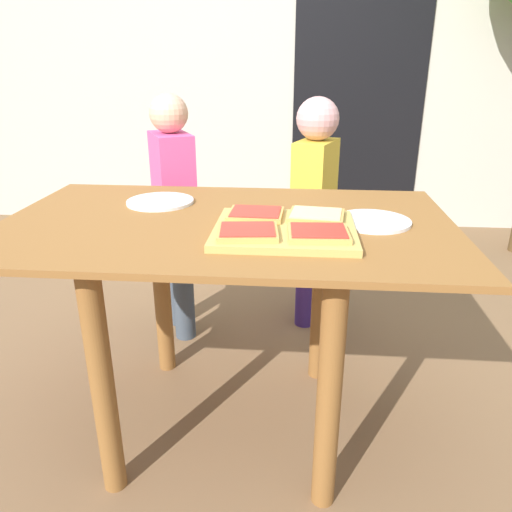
{
  "coord_description": "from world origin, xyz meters",
  "views": [
    {
      "loc": [
        0.2,
        -1.35,
        1.16
      ],
      "look_at": [
        0.09,
        0.0,
        0.62
      ],
      "focal_mm": 34.42,
      "sensor_mm": 36.0,
      "label": 1
    }
  ],
  "objects": [
    {
      "name": "child_right",
      "position": [
        0.28,
        0.77,
        0.6
      ],
      "size": [
        0.21,
        0.27,
        1.03
      ],
      "color": "navy",
      "rests_on": "ground"
    },
    {
      "name": "house_door",
      "position": [
        0.61,
        2.27,
        1.0
      ],
      "size": [
        0.9,
        0.02,
        2.0
      ],
      "primitive_type": "cube",
      "color": "black",
      "rests_on": "ground"
    },
    {
      "name": "cutting_board",
      "position": [
        0.17,
        -0.1,
        0.74
      ],
      "size": [
        0.38,
        0.33,
        0.02
      ],
      "primitive_type": "cube",
      "color": "tan",
      "rests_on": "dining_table"
    },
    {
      "name": "house_wall_back",
      "position": [
        0.0,
        2.38,
        1.29
      ],
      "size": [
        8.0,
        0.2,
        2.59
      ],
      "primitive_type": "cube",
      "color": "#BCB7A8",
      "rests_on": "ground"
    },
    {
      "name": "pizza_slice_far_left",
      "position": [
        0.09,
        -0.02,
        0.75
      ],
      "size": [
        0.16,
        0.14,
        0.02
      ],
      "color": "tan",
      "rests_on": "cutting_board"
    },
    {
      "name": "pizza_slice_near_left",
      "position": [
        0.08,
        -0.18,
        0.75
      ],
      "size": [
        0.17,
        0.15,
        0.02
      ],
      "color": "tan",
      "rests_on": "cutting_board"
    },
    {
      "name": "ground_plane",
      "position": [
        0.0,
        0.0,
        0.0
      ],
      "size": [
        16.0,
        16.0,
        0.0
      ],
      "primitive_type": "plane",
      "color": "brown"
    },
    {
      "name": "child_left",
      "position": [
        -0.31,
        0.61,
        0.59
      ],
      "size": [
        0.23,
        0.28,
        1.04
      ],
      "color": "#3F4A55",
      "rests_on": "ground"
    },
    {
      "name": "pizza_slice_far_right",
      "position": [
        0.26,
        -0.02,
        0.75
      ],
      "size": [
        0.17,
        0.15,
        0.02
      ],
      "color": "tan",
      "rests_on": "cutting_board"
    },
    {
      "name": "pizza_slice_near_right",
      "position": [
        0.26,
        -0.17,
        0.75
      ],
      "size": [
        0.16,
        0.14,
        0.02
      ],
      "color": "tan",
      "rests_on": "cutting_board"
    },
    {
      "name": "plate_white_right",
      "position": [
        0.42,
        0.01,
        0.73
      ],
      "size": [
        0.22,
        0.22,
        0.01
      ],
      "primitive_type": "cylinder",
      "color": "silver",
      "rests_on": "dining_table"
    },
    {
      "name": "garden_hose_coil",
      "position": [
        -1.55,
        1.89,
        0.02
      ],
      "size": [
        0.36,
        0.36,
        0.04
      ],
      "primitive_type": "cylinder",
      "color": "green",
      "rests_on": "ground"
    },
    {
      "name": "dining_table",
      "position": [
        0.0,
        0.0,
        0.58
      ],
      "size": [
        1.31,
        0.8,
        0.73
      ],
      "color": "brown",
      "rests_on": "ground"
    },
    {
      "name": "plate_white_left",
      "position": [
        -0.24,
        0.17,
        0.73
      ],
      "size": [
        0.22,
        0.22,
        0.01
      ],
      "primitive_type": "cylinder",
      "color": "white",
      "rests_on": "dining_table"
    }
  ]
}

